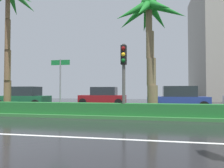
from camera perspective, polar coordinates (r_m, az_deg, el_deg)
name	(u,v)px	position (r m, az deg, el deg)	size (l,w,h in m)	color
ground_plane	(78,113)	(13.94, -9.37, -7.74)	(90.00, 42.00, 0.10)	black
near_lane_divider_stripe	(2,134)	(7.81, -27.81, -11.96)	(81.00, 0.14, 0.01)	white
median_strip	(72,112)	(13.00, -10.90, -7.62)	(85.50, 4.00, 0.15)	#2D6B33
median_hedge	(62,108)	(11.68, -13.45, -6.42)	(76.50, 0.70, 0.60)	#1E6028
palm_tree_mid_left	(7,4)	(15.16, -26.66, 18.86)	(3.73, 3.71, 8.06)	brown
palm_tree_centre_left	(149,23)	(12.66, 10.06, 16.07)	(4.14, 4.11, 6.72)	brown
traffic_signal_median_right	(124,66)	(10.51, 3.20, 4.88)	(0.28, 0.43, 3.59)	#4C4C47
street_name_sign	(60,78)	(12.00, -13.93, 1.49)	(1.10, 0.08, 3.00)	slate
car_in_traffic_leading	(24,97)	(19.15, -22.92, -3.36)	(4.30, 2.02, 1.72)	#195133
car_in_traffic_second	(103,97)	(19.65, -2.45, -3.44)	(4.30, 2.02, 1.72)	maroon
car_in_traffic_third	(178,98)	(16.05, 17.49, -3.76)	(4.30, 2.02, 1.72)	navy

